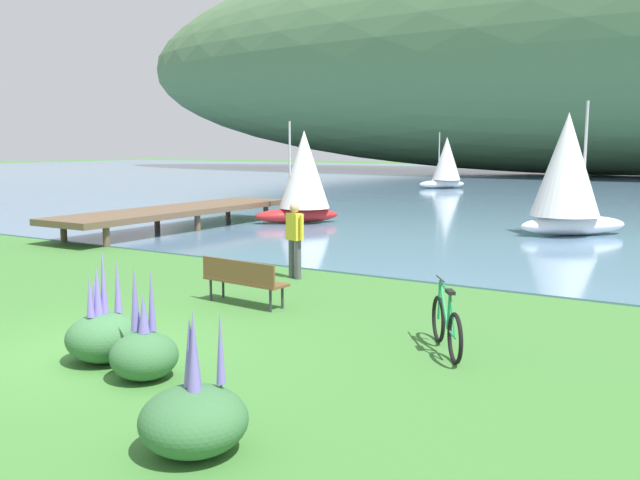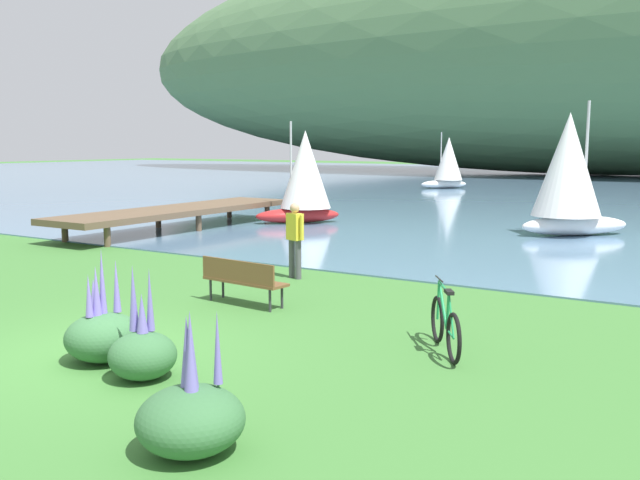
# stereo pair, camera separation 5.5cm
# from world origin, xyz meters

# --- Properties ---
(ground_plane) EXTENTS (200.00, 200.00, 0.00)m
(ground_plane) POSITION_xyz_m (0.00, 0.00, 0.00)
(ground_plane) COLOR #3D7533
(bay_water) EXTENTS (180.00, 80.00, 0.04)m
(bay_water) POSITION_xyz_m (0.00, 47.25, 0.02)
(bay_water) COLOR #5B7F9E
(bay_water) RESTS_ON ground
(distant_hillside) EXTENTS (113.95, 28.00, 25.33)m
(distant_hillside) POSITION_xyz_m (-3.74, 64.26, 12.71)
(distant_hillside) COLOR #4C7047
(distant_hillside) RESTS_ON bay_water
(park_bench_near_camera) EXTENTS (1.84, 0.64, 0.88)m
(park_bench_near_camera) POSITION_xyz_m (-0.02, 3.50, 0.52)
(park_bench_near_camera) COLOR brown
(park_bench_near_camera) RESTS_ON ground
(bicycle_leaning_near_bench) EXTENTS (1.05, 1.50, 1.01)m
(bicycle_leaning_near_bench) POSITION_xyz_m (4.32, 2.73, 0.40)
(bicycle_leaning_near_bench) COLOR black
(bicycle_leaning_near_bench) RESTS_ON ground
(person_at_shoreline) EXTENTS (0.58, 0.33, 1.71)m
(person_at_shoreline) POSITION_xyz_m (-0.64, 6.20, 0.98)
(person_at_shoreline) COLOR #4C4C51
(person_at_shoreline) RESTS_ON ground
(echium_bush_closest_to_camera) EXTENTS (1.08, 1.08, 1.43)m
(echium_bush_closest_to_camera) POSITION_xyz_m (3.42, -1.68, 0.38)
(echium_bush_closest_to_camera) COLOR #386B3D
(echium_bush_closest_to_camera) RESTS_ON ground
(echium_bush_beside_closest) EXTENTS (0.88, 0.88, 1.48)m
(echium_bush_beside_closest) POSITION_xyz_m (1.42, -0.41, 0.36)
(echium_bush_beside_closest) COLOR #386B3D
(echium_bush_beside_closest) RESTS_ON ground
(echium_bush_mid_cluster) EXTENTS (1.07, 1.07, 1.59)m
(echium_bush_mid_cluster) POSITION_xyz_m (0.41, -0.16, 0.38)
(echium_bush_mid_cluster) COLOR #386B3D
(echium_bush_mid_cluster) RESTS_ON ground
(sailboat_nearest_to_shore) EXTENTS (3.03, 2.99, 3.77)m
(sailboat_nearest_to_shore) POSITION_xyz_m (-9.25, 37.60, 1.81)
(sailboat_nearest_to_shore) COLOR white
(sailboat_nearest_to_shore) RESTS_ON bay_water
(sailboat_mid_bay) EXTENTS (3.53, 3.44, 4.37)m
(sailboat_mid_bay) POSITION_xyz_m (3.02, 16.73, 2.10)
(sailboat_mid_bay) COLOR white
(sailboat_mid_bay) RESTS_ON bay_water
(sailboat_toward_hillside) EXTENTS (3.01, 3.09, 3.82)m
(sailboat_toward_hillside) POSITION_xyz_m (-6.29, 15.27, 1.84)
(sailboat_toward_hillside) COLOR #B22323
(sailboat_toward_hillside) RESTS_ON bay_water
(pier_dock) EXTENTS (2.40, 10.00, 0.80)m
(pier_dock) POSITION_xyz_m (-9.00, 11.25, 0.69)
(pier_dock) COLOR brown
(pier_dock) RESTS_ON ground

